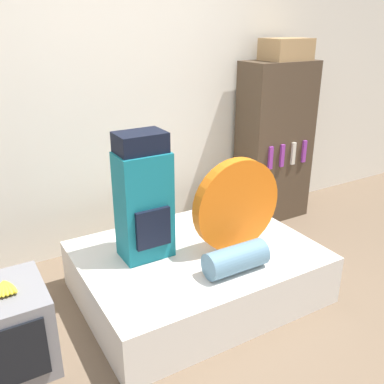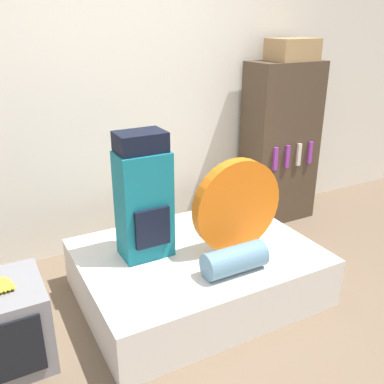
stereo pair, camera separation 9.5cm
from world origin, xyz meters
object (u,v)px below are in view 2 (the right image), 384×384
Objects in this scene: cardboard_box at (293,49)px; backpack at (144,198)px; bookshelf at (280,144)px; sleeping_roll at (235,260)px; tent_bag at (237,205)px.

backpack is at bearing -159.36° from cardboard_box.
cardboard_box is (0.05, -0.01, 0.86)m from bookshelf.
backpack is 0.72m from sleeping_roll.
sleeping_roll is 1.74m from bookshelf.
bookshelf is (1.09, 0.89, 0.08)m from tent_bag.
tent_bag is 0.43× the size of bookshelf.
backpack is 2.04× the size of sleeping_roll.
sleeping_roll is at bearing -49.99° from backpack.
cardboard_box reaches higher than sleeping_roll.
backpack is 2.03m from cardboard_box.
tent_bag is at bearing -142.35° from cardboard_box.
bookshelf reaches higher than backpack.
cardboard_box is at bearing -6.92° from bookshelf.
sleeping_roll is at bearing -124.83° from tent_bag.
backpack is at bearing 130.01° from sleeping_roll.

